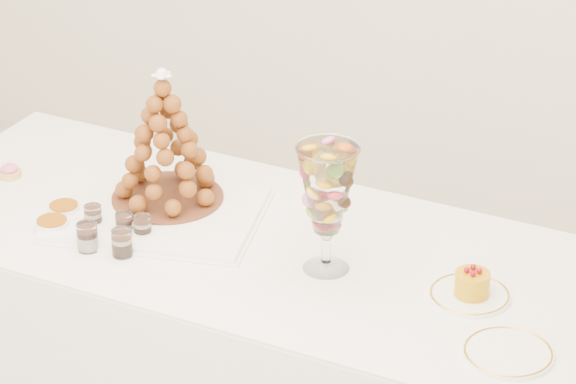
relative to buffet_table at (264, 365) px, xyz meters
The scene contains 15 objects.
buffet_table is the anchor object (origin of this frame).
lace_tray 0.52m from the buffet_table, behind, with size 0.55×0.41×0.02m, color white.
macaron_vase 0.65m from the buffet_table, 13.05° to the right, with size 0.16×0.16×0.34m.
cake_plate 0.71m from the buffet_table, ahead, with size 0.20×0.20×0.01m, color white.
spare_plate 0.87m from the buffet_table, 16.69° to the right, with size 0.21×0.21×0.01m, color white.
pink_tart 0.93m from the buffet_table, behind, with size 0.07×0.07×0.04m.
verrine_a 0.63m from the buffet_table, 164.82° to the right, with size 0.05×0.05×0.06m, color white.
verrine_b 0.57m from the buffet_table, 161.35° to the right, with size 0.05×0.05×0.06m, color white.
verrine_c 0.53m from the buffet_table, 159.61° to the right, with size 0.05×0.05×0.06m, color white.
verrine_d 0.63m from the buffet_table, 150.09° to the right, with size 0.06×0.06×0.08m, color white.
verrine_e 0.57m from the buffet_table, 144.28° to the right, with size 0.05×0.05×0.07m, color white.
ramekin_back 0.70m from the buffet_table, behind, with size 0.09×0.09×0.03m, color white.
ramekin_front 0.70m from the buffet_table, 161.32° to the right, with size 0.09×0.09×0.03m, color white.
croquembouche 0.69m from the buffet_table, 166.66° to the left, with size 0.31×0.31×0.39m.
mousse_cake 0.73m from the buffet_table, ahead, with size 0.09×0.09×0.08m.
Camera 1 is at (1.42, -2.51, 2.60)m, focal length 85.00 mm.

